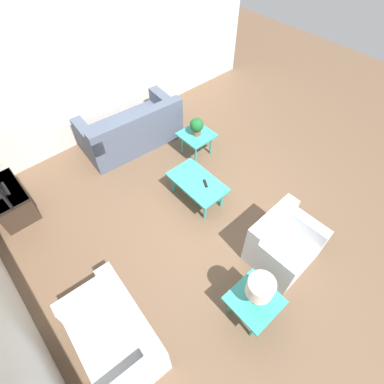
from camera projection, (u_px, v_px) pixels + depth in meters
The scene contains 12 objects.
ground_plane at pixel (214, 210), 5.01m from camera, with size 14.00×14.00×0.00m, color brown.
wall_right at pixel (101, 63), 5.43m from camera, with size 0.12×7.20×2.70m.
sofa at pixel (132, 131), 5.82m from camera, with size 1.05×1.94×0.86m.
armchair at pixel (282, 244), 4.24m from camera, with size 0.79×0.91×0.78m.
loveseat at pixel (117, 335), 3.48m from camera, with size 1.29×0.84×0.78m.
coffee_table at pixel (197, 184), 4.88m from camera, with size 0.98×0.57×0.43m.
side_table_plant at pixel (197, 137), 5.58m from camera, with size 0.57×0.57×0.46m.
side_table_lamp at pixel (254, 302), 3.63m from camera, with size 0.57×0.57×0.46m.
tv_stand_chest at pixel (9, 200), 4.79m from camera, with size 0.88×0.54×0.51m.
potted_plant at pixel (197, 126), 5.39m from camera, with size 0.25×0.25×0.34m.
table_lamp at pixel (260, 288), 3.32m from camera, with size 0.31×0.31×0.50m.
remote_control at pixel (205, 183), 4.80m from camera, with size 0.16×0.11×0.02m.
Camera 1 is at (-1.98, 2.23, 4.06)m, focal length 28.00 mm.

